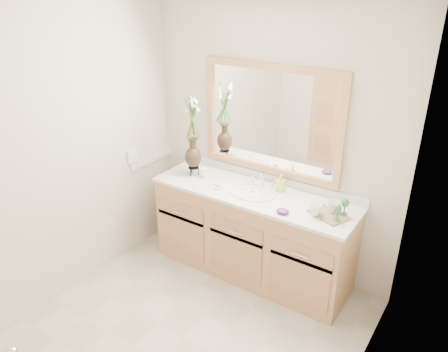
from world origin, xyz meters
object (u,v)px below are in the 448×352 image
Objects in this scene: flower_vase at (192,123)px; tumbler at (205,173)px; tray at (328,215)px; soap_bottle at (281,184)px.

flower_vase is 0.48m from tumbler.
tumbler reaches higher than tray.
flower_vase is at bearing -174.22° from tumbler.
tray is (1.23, -0.04, -0.04)m from tumbler.
soap_bottle is at bearing 10.22° from flower_vase.
soap_bottle is at bearing -177.30° from tray.
flower_vase reaches higher than tray.
flower_vase is 5.40× the size of soap_bottle.
tray is at bearing -2.05° from tumbler.
soap_bottle reaches higher than tumbler.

